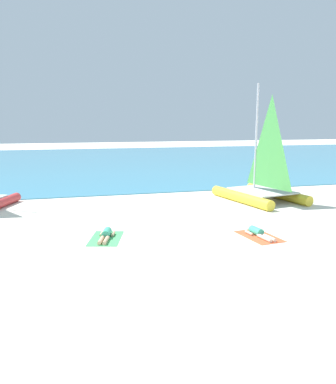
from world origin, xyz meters
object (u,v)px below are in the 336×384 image
sailboat_yellow (262,184)px  towel_right (259,236)px  sunbather_left (106,235)px  towel_left (106,238)px  sunbather_right (258,233)px

sailboat_yellow → towel_right: 6.91m
sailboat_yellow → sunbather_left: sailboat_yellow is taller
towel_right → sailboat_yellow: bearing=61.1°
towel_left → sunbather_right: size_ratio=1.21×
towel_left → sunbather_right: bearing=-11.9°
sunbather_right → sunbather_left: bearing=160.8°
sailboat_yellow → towel_left: bearing=-163.0°
sailboat_yellow → sunbather_left: bearing=-163.3°
towel_right → sunbather_left: bearing=166.8°
towel_right → towel_left: bearing=167.5°
sailboat_yellow → sunbather_left: (-8.90, -4.68, -0.80)m
sailboat_yellow → towel_left: 10.14m
sunbather_left → towel_right: sunbather_left is taller
towel_left → sunbather_right: 5.72m
sailboat_yellow → towel_left: (-8.92, -4.75, -0.93)m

